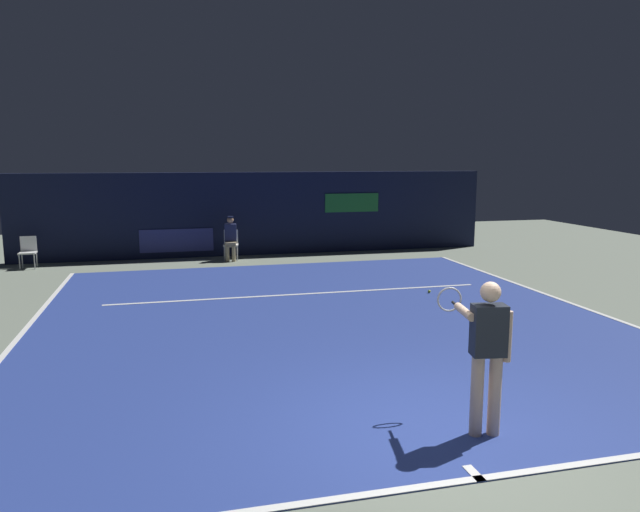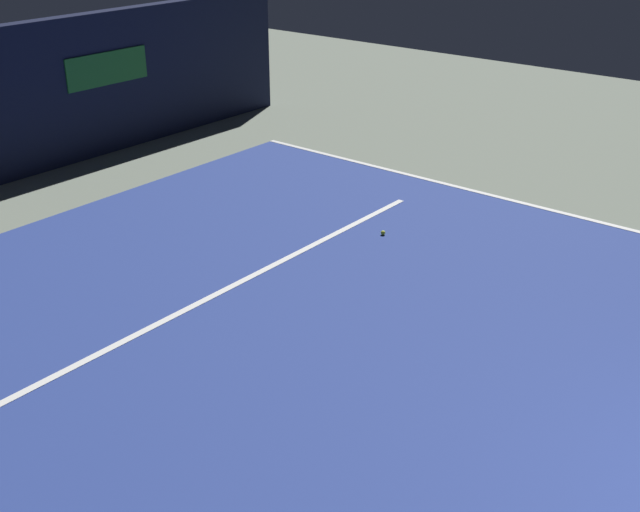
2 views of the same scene
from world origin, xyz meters
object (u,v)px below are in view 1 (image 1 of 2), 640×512
Objects in this scene: line_judge_on_chair at (231,238)px; tennis_ball at (429,291)px; tennis_player at (487,348)px; courtside_chair_near at (28,250)px.

line_judge_on_chair is 6.83m from tennis_ball.
tennis_player reaches higher than courtside_chair_near.
line_judge_on_chair is 1.50× the size of courtside_chair_near.
courtside_chair_near is (-7.15, 12.24, -0.49)m from tennis_player.
line_judge_on_chair is 19.41× the size of tennis_ball.
courtside_chair_near is at bearing 149.29° from tennis_ball.
line_judge_on_chair is at bearing -0.77° from courtside_chair_near.
tennis_player is at bearing -109.62° from tennis_ball.
tennis_player is 25.44× the size of tennis_ball.
line_judge_on_chair is (-1.56, 12.16, -0.30)m from tennis_player.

